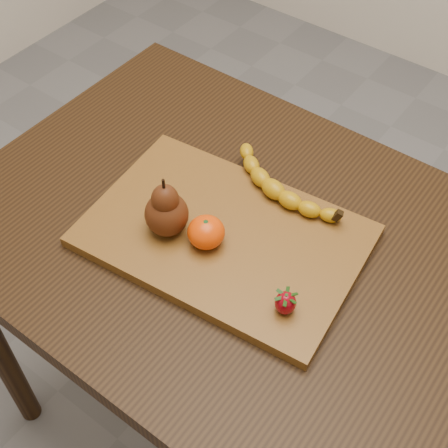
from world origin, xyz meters
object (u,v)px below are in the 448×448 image
Objects in this scene: cutting_board at (224,236)px; mandarin at (206,232)px; table at (242,271)px; pear at (166,206)px.

cutting_board is 7.39× the size of mandarin.
table is 0.16m from mandarin.
cutting_board reaches higher than table.
pear is (-0.10, -0.07, 0.17)m from table.
mandarin is (0.07, 0.01, -0.03)m from pear.
pear is at bearing -153.65° from cutting_board.
pear is (-0.08, -0.05, 0.07)m from cutting_board.
table is 0.21m from pear.
cutting_board is at bearing 32.42° from pear.
pear reaches higher than cutting_board.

